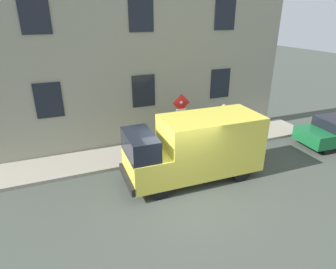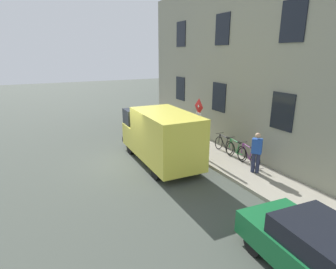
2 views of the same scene
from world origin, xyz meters
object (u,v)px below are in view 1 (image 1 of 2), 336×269
at_px(delivery_van, 196,147).
at_px(pedestrian, 223,119).
at_px(litter_bin, 162,146).
at_px(sign_post_stacked, 181,116).
at_px(bicycle_green, 189,131).
at_px(bicycle_black, 174,134).
at_px(bicycle_purple, 204,129).

height_order(delivery_van, pedestrian, delivery_van).
bearing_deg(litter_bin, sign_post_stacked, -99.36).
bearing_deg(delivery_van, pedestrian, -135.12).
relative_size(sign_post_stacked, litter_bin, 2.97).
distance_m(delivery_van, litter_bin, 2.27).
bearing_deg(bicycle_green, sign_post_stacked, 56.36).
height_order(bicycle_black, litter_bin, litter_bin).
bearing_deg(litter_bin, bicycle_green, -57.57).
bearing_deg(sign_post_stacked, pedestrian, -70.53).
distance_m(bicycle_purple, pedestrian, 1.10).
xyz_separation_m(delivery_van, bicycle_black, (3.31, -0.50, -0.82)).
distance_m(sign_post_stacked, delivery_van, 2.02).
bearing_deg(pedestrian, sign_post_stacked, 71.71).
xyz_separation_m(sign_post_stacked, bicycle_green, (1.40, -1.13, -1.43)).
xyz_separation_m(bicycle_green, litter_bin, (-1.26, 1.98, 0.08)).
bearing_deg(bicycle_purple, bicycle_black, 7.83).
distance_m(bicycle_green, litter_bin, 2.34).
height_order(sign_post_stacked, bicycle_green, sign_post_stacked).
bearing_deg(bicycle_green, pedestrian, 172.52).
bearing_deg(bicycle_green, litter_bin, 37.78).
bearing_deg(litter_bin, bicycle_purple, -66.04).
bearing_deg(bicycle_black, litter_bin, 52.57).
xyz_separation_m(sign_post_stacked, delivery_van, (-1.91, 0.22, -0.60)).
relative_size(bicycle_green, litter_bin, 1.90).
height_order(bicycle_purple, bicycle_green, same).
height_order(delivery_van, bicycle_black, delivery_van).
bearing_deg(bicycle_black, delivery_van, 85.89).
bearing_deg(sign_post_stacked, bicycle_black, -11.33).
height_order(bicycle_green, bicycle_black, same).
distance_m(bicycle_purple, bicycle_green, 0.85).
xyz_separation_m(delivery_van, litter_bin, (2.05, 0.63, -0.74)).
relative_size(bicycle_purple, litter_bin, 1.90).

